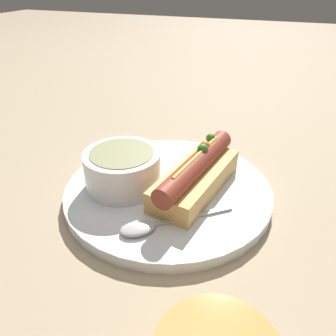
% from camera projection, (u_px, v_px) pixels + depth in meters
% --- Properties ---
extents(ground_plane, '(4.00, 4.00, 0.00)m').
position_uv_depth(ground_plane, '(168.00, 195.00, 0.48)').
color(ground_plane, tan).
extents(dinner_plate, '(0.30, 0.30, 0.02)m').
position_uv_depth(dinner_plate, '(168.00, 190.00, 0.48)').
color(dinner_plate, white).
rests_on(dinner_plate, ground_plane).
extents(hot_dog, '(0.19, 0.09, 0.06)m').
position_uv_depth(hot_dog, '(196.00, 174.00, 0.45)').
color(hot_dog, '#DBAD60').
rests_on(hot_dog, dinner_plate).
extents(soup_bowl, '(0.11, 0.11, 0.05)m').
position_uv_depth(soup_bowl, '(123.00, 167.00, 0.46)').
color(soup_bowl, white).
rests_on(soup_bowl, dinner_plate).
extents(spoon, '(0.11, 0.13, 0.01)m').
position_uv_depth(spoon, '(147.00, 225.00, 0.39)').
color(spoon, '#B7B7BC').
rests_on(spoon, dinner_plate).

